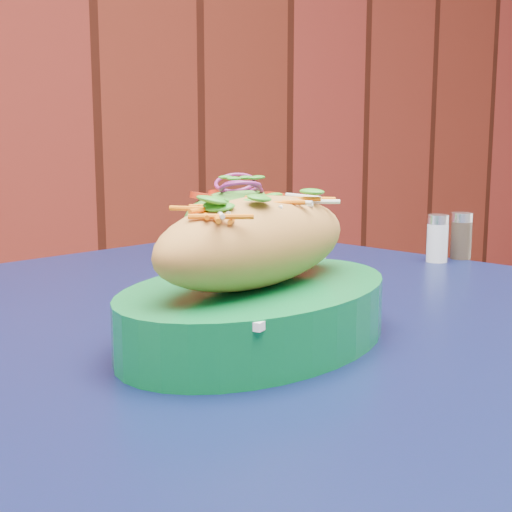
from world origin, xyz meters
TOP-DOWN VIEW (x-y plane):
  - cafe_table at (-0.50, 1.19)m, footprint 0.97×0.97m
  - banh_mi_basket at (-0.54, 1.09)m, footprint 0.32×0.27m
  - salad_plate at (-0.37, 1.41)m, footprint 0.22×0.22m
  - salt_shaker at (-0.15, 1.27)m, footprint 0.03×0.03m
  - pepper_shaker at (-0.10, 1.27)m, footprint 0.03×0.03m

SIDE VIEW (x-z plane):
  - cafe_table at x=-0.50m, z-range 0.29..1.04m
  - salt_shaker at x=-0.15m, z-range 0.75..0.81m
  - pepper_shaker at x=-0.10m, z-range 0.75..0.81m
  - salad_plate at x=-0.37m, z-range 0.74..0.85m
  - banh_mi_basket at x=-0.54m, z-range 0.74..0.86m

